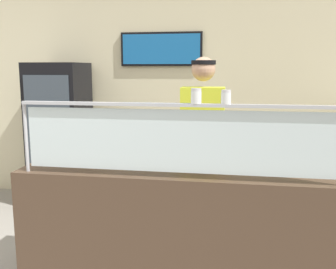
{
  "coord_description": "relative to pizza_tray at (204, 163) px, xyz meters",
  "views": [
    {
      "loc": [
        1.52,
        -2.38,
        1.66
      ],
      "look_at": [
        1.04,
        0.39,
        1.18
      ],
      "focal_mm": 41.52,
      "sensor_mm": 36.0,
      "label": 1
    }
  ],
  "objects": [
    {
      "name": "drink_fridge",
      "position": [
        -1.87,
        1.55,
        -0.1
      ],
      "size": [
        0.64,
        0.6,
        1.73
      ],
      "color": "black",
      "rests_on": "ground"
    },
    {
      "name": "parmesan_shaker",
      "position": [
        -0.03,
        -0.36,
        0.52
      ],
      "size": [
        0.07,
        0.07,
        0.1
      ],
      "color": "white",
      "rests_on": "sneeze_guard"
    },
    {
      "name": "serving_counter",
      "position": [
        -0.16,
        -0.07,
        -0.49
      ],
      "size": [
        2.29,
        0.71,
        0.95
      ],
      "primitive_type": "cube",
      "color": "#4C3828",
      "rests_on": "ground"
    },
    {
      "name": "ground_plane",
      "position": [
        -0.16,
        0.58,
        -0.97
      ],
      "size": [
        12.0,
        12.0,
        0.0
      ],
      "primitive_type": "plane",
      "color": "gray",
      "rests_on": "ground"
    },
    {
      "name": "sneeze_guard",
      "position": [
        -0.16,
        -0.36,
        0.29
      ],
      "size": [
        2.12,
        0.06,
        0.49
      ],
      "color": "#B2B5BC",
      "rests_on": "serving_counter"
    },
    {
      "name": "worker_figure",
      "position": [
        -0.06,
        0.61,
        0.04
      ],
      "size": [
        0.41,
        0.5,
        1.76
      ],
      "color": "#23232D",
      "rests_on": "ground"
    },
    {
      "name": "pepper_flake_shaker",
      "position": [
        0.15,
        -0.36,
        0.51
      ],
      "size": [
        0.06,
        0.06,
        0.09
      ],
      "color": "white",
      "rests_on": "sneeze_guard"
    },
    {
      "name": "shop_rear_unit",
      "position": [
        -0.17,
        2.0,
        0.39
      ],
      "size": [
        6.69,
        0.13,
        2.7
      ],
      "color": "beige",
      "rests_on": "ground"
    },
    {
      "name": "pizza_server",
      "position": [
        0.03,
        -0.02,
        0.02
      ],
      "size": [
        0.13,
        0.29,
        0.01
      ],
      "primitive_type": "cube",
      "rotation": [
        0.0,
        0.0,
        -0.2
      ],
      "color": "#ADAFB7",
      "rests_on": "pizza_tray"
    },
    {
      "name": "pizza_tray",
      "position": [
        0.0,
        0.0,
        0.0
      ],
      "size": [
        0.43,
        0.43,
        0.04
      ],
      "color": "#9EA0A8",
      "rests_on": "serving_counter"
    }
  ]
}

